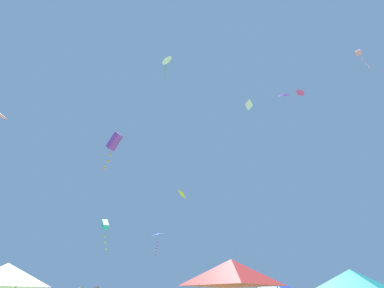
# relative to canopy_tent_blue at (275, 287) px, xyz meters

# --- Properties ---
(canopy_tent_blue) EXTENTS (2.76, 2.76, 2.96)m
(canopy_tent_blue) POSITION_rel_canopy_tent_blue_xyz_m (0.00, 0.00, 0.00)
(canopy_tent_blue) COLOR #9E9EA3
(canopy_tent_blue) RESTS_ON ground
(canopy_tent_red) EXTENTS (3.14, 3.14, 3.36)m
(canopy_tent_red) POSITION_rel_canopy_tent_blue_xyz_m (-3.32, -6.06, 0.35)
(canopy_tent_red) COLOR #9E9EA3
(canopy_tent_red) RESTS_ON ground
(canopy_tent_white) EXTENTS (3.15, 3.15, 3.37)m
(canopy_tent_white) POSITION_rel_canopy_tent_blue_xyz_m (-13.52, -4.52, 0.35)
(canopy_tent_white) COLOR #9E9EA3
(canopy_tent_white) RESTS_ON ground
(canopy_tent_teal) EXTENTS (2.96, 2.96, 3.17)m
(canopy_tent_teal) POSITION_rel_canopy_tent_blue_xyz_m (2.67, -3.94, 0.18)
(canopy_tent_teal) COLOR #9E9EA3
(canopy_tent_teal) RESTS_ON ground
(kite_white_diamond) EXTENTS (0.74, 0.74, 0.81)m
(kite_white_diamond) POSITION_rel_canopy_tent_blue_xyz_m (1.66, 7.52, 19.02)
(kite_white_diamond) COLOR white
(kite_purple_delta) EXTENTS (1.26, 1.13, 0.81)m
(kite_purple_delta) POSITION_rel_canopy_tent_blue_xyz_m (2.71, -0.35, 14.22)
(kite_purple_delta) COLOR purple
(kite_cyan_box) EXTENTS (0.95, 1.24, 2.58)m
(kite_cyan_box) POSITION_rel_canopy_tent_blue_xyz_m (-12.44, 6.13, 5.03)
(kite_cyan_box) COLOR #2DB7CC
(kite_pink_box) EXTENTS (1.20, 1.30, 2.98)m
(kite_pink_box) POSITION_rel_canopy_tent_blue_xyz_m (12.76, 2.66, 22.24)
(kite_pink_box) COLOR pink
(kite_magenta_delta) EXTENTS (0.89, 0.96, 1.71)m
(kite_magenta_delta) POSITION_rel_canopy_tent_blue_xyz_m (5.89, 3.25, 17.39)
(kite_magenta_delta) COLOR #D6389E
(kite_white_delta) EXTENTS (0.96, 1.04, 1.73)m
(kite_white_delta) POSITION_rel_canopy_tent_blue_xyz_m (-6.87, -3.25, 15.06)
(kite_white_delta) COLOR white
(kite_purple_box) EXTENTS (1.20, 1.03, 2.82)m
(kite_purple_box) POSITION_rel_canopy_tent_blue_xyz_m (-10.27, -1.89, 8.81)
(kite_purple_box) COLOR purple
(kite_blue_diamond) EXTENTS (1.55, 1.42, 2.46)m
(kite_blue_diamond) POSITION_rel_canopy_tent_blue_xyz_m (-8.67, 13.92, 5.66)
(kite_blue_diamond) COLOR blue
(kite_yellow_diamond) EXTENTS (1.04, 0.98, 0.86)m
(kite_yellow_diamond) POSITION_rel_canopy_tent_blue_xyz_m (-6.00, 14.82, 10.84)
(kite_yellow_diamond) COLOR yellow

